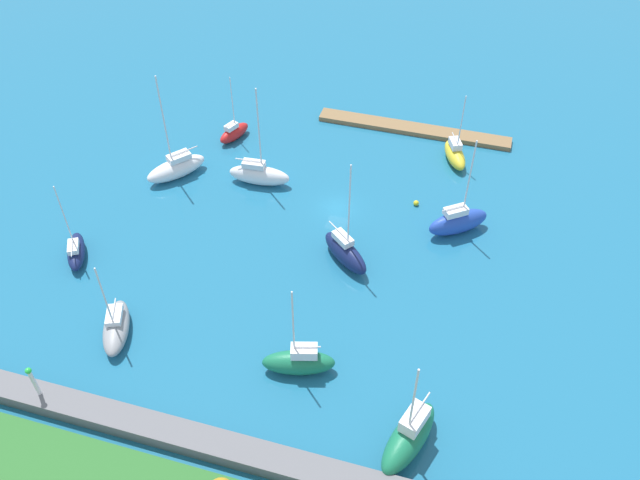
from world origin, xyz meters
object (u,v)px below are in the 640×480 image
Objects in this scene: sailboat_navy_east_end at (76,251)px; sailboat_gray_lone_south at (116,327)px; sailboat_green_far_north at (299,361)px; sailboat_navy_mid_basin at (345,252)px; mooring_buoy_yellow at (416,203)px; sailboat_white_lone_north at (259,174)px; harbor_beacon at (33,380)px; sailboat_yellow_inner_mooring at (455,154)px; sailboat_red_by_breakwater at (234,132)px; sailboat_green_center_basin at (409,436)px; pier_dock at (414,129)px; sailboat_white_far_south at (176,168)px; sailboat_blue_west_end at (458,221)px.

sailboat_gray_lone_south is at bearing -160.26° from sailboat_navy_east_end.
sailboat_navy_mid_basin is at bearing -107.56° from sailboat_green_far_north.
sailboat_navy_mid_basin is 1.37× the size of sailboat_navy_east_end.
sailboat_green_far_north reaches higher than mooring_buoy_yellow.
sailboat_white_lone_north is 1.38× the size of sailboat_gray_lone_south.
harbor_beacon is 55.37m from sailboat_yellow_inner_mooring.
sailboat_red_by_breakwater is 0.78× the size of sailboat_green_center_basin.
sailboat_yellow_inner_mooring is at bearing -81.08° from sailboat_navy_east_end.
sailboat_white_lone_north is 1.36× the size of sailboat_yellow_inner_mooring.
pier_dock is 1.95× the size of sailboat_white_lone_north.
sailboat_white_far_south reaches higher than harbor_beacon.
sailboat_white_lone_north is at bearing 3.78° from mooring_buoy_yellow.
sailboat_green_far_north is at bearing -95.03° from sailboat_green_center_basin.
harbor_beacon is at bearing -91.12° from sailboat_navy_mid_basin.
sailboat_yellow_inner_mooring is (-30.50, -46.15, -2.42)m from harbor_beacon.
sailboat_green_far_north is 33.35m from sailboat_white_far_south.
sailboat_navy_east_end is at bearing -152.98° from sailboat_gray_lone_south.
harbor_beacon is 0.38× the size of sailboat_yellow_inner_mooring.
pier_dock is 24.33m from sailboat_red_by_breakwater.
sailboat_gray_lone_south is (21.67, 42.60, 0.77)m from pier_dock.
sailboat_yellow_inner_mooring is at bearing 149.64° from sailboat_white_far_south.
sailboat_gray_lone_south is (18.44, 0.86, -0.30)m from sailboat_green_far_north.
sailboat_white_far_south is (35.02, -0.49, -0.22)m from sailboat_blue_west_end.
sailboat_white_lone_north is at bearing -68.62° from sailboat_navy_east_end.
harbor_beacon is 9.56m from sailboat_gray_lone_south.
sailboat_green_far_north is 16.93× the size of mooring_buoy_yellow.
sailboat_yellow_inner_mooring is 0.84× the size of sailboat_green_center_basin.
sailboat_navy_east_end is 39.15m from mooring_buoy_yellow.
sailboat_green_far_north is at bearing -155.20° from harbor_beacon.
sailboat_green_far_north is at bearing -39.15° from sailboat_yellow_inner_mooring.
sailboat_blue_west_end reaches higher than sailboat_red_by_breakwater.
pier_dock is 56.98m from harbor_beacon.
harbor_beacon is at bearing -159.68° from sailboat_red_by_breakwater.
sailboat_white_lone_north reaches higher than sailboat_yellow_inner_mooring.
sailboat_red_by_breakwater is 29.20m from sailboat_yellow_inner_mooring.
sailboat_gray_lone_south is at bearing -79.10° from sailboat_green_center_basin.
sailboat_green_center_basin is at bearing 140.69° from sailboat_green_far_north.
sailboat_white_lone_north is 38.72m from sailboat_green_center_basin.
sailboat_green_far_north reaches higher than sailboat_yellow_inner_mooring.
sailboat_gray_lone_south is 14.96× the size of mooring_buoy_yellow.
sailboat_blue_west_end is 1.27× the size of sailboat_yellow_inner_mooring.
sailboat_navy_mid_basin is at bearing 108.29° from sailboat_gray_lone_south.
pier_dock is at bearing -154.94° from sailboat_yellow_inner_mooring.
sailboat_white_far_south is at bearing 169.89° from sailboat_gray_lone_south.
harbor_beacon is (24.26, 51.45, 3.27)m from pier_dock.
mooring_buoy_yellow is at bearing 103.18° from sailboat_navy_mid_basin.
sailboat_blue_west_end is 42.47m from sailboat_navy_east_end.
mooring_buoy_yellow is (-3.08, 15.23, 0.00)m from pier_dock.
sailboat_green_center_basin reaches higher than sailboat_green_far_north.
sailboat_red_by_breakwater is at bearing 177.73° from sailboat_navy_mid_basin.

